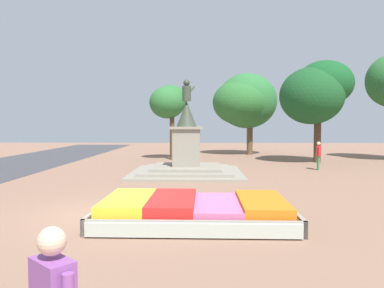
# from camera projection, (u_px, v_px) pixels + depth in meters

# --- Properties ---
(ground_plane) EXTENTS (80.07, 80.07, 0.00)m
(ground_plane) POSITION_uv_depth(u_px,v_px,m) (106.00, 214.00, 10.66)
(ground_plane) COLOR #8C6651
(flower_planter) EXTENTS (5.16, 3.18, 0.64)m
(flower_planter) POSITION_uv_depth(u_px,v_px,m) (193.00, 211.00, 9.87)
(flower_planter) COLOR #38281C
(flower_planter) RESTS_ON ground_plane
(statue_monument) EXTENTS (5.56, 5.56, 4.81)m
(statue_monument) POSITION_uv_depth(u_px,v_px,m) (187.00, 158.00, 19.05)
(statue_monument) COLOR gray
(statue_monument) RESTS_ON ground_plane
(pedestrian_near_planter) EXTENTS (0.29, 0.56, 1.58)m
(pedestrian_near_planter) POSITION_uv_depth(u_px,v_px,m) (318.00, 154.00, 20.83)
(pedestrian_near_planter) COLOR #338C4C
(pedestrian_near_planter) RESTS_ON ground_plane
(park_tree_far_left) EXTENTS (2.68, 2.79, 5.38)m
(park_tree_far_left) POSITION_uv_depth(u_px,v_px,m) (169.00, 101.00, 27.02)
(park_tree_far_left) COLOR #4C3823
(park_tree_far_left) RESTS_ON ground_plane
(park_tree_behind_statue) EXTENTS (5.37, 4.95, 6.78)m
(park_tree_behind_statue) POSITION_uv_depth(u_px,v_px,m) (245.00, 102.00, 31.23)
(park_tree_behind_statue) COLOR brown
(park_tree_behind_statue) RESTS_ON ground_plane
(park_tree_street_side) EXTENTS (4.82, 4.93, 6.72)m
(park_tree_street_side) POSITION_uv_depth(u_px,v_px,m) (315.00, 92.00, 24.65)
(park_tree_street_side) COLOR #4C3823
(park_tree_street_side) RESTS_ON ground_plane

